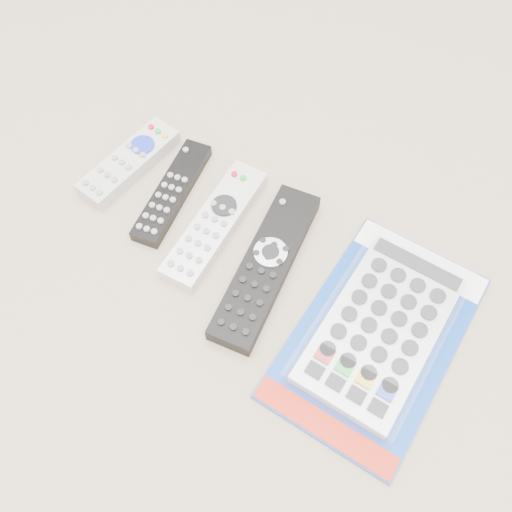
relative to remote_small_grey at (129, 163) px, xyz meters
The scene contains 5 objects.
remote_small_grey is the anchor object (origin of this frame).
remote_slim_black 0.08m from the remote_small_grey, ahead, with size 0.07×0.19×0.02m.
remote_silver_dvd 0.17m from the remote_small_grey, ahead, with size 0.07×0.21×0.02m.
remote_large_black 0.26m from the remote_small_grey, ahead, with size 0.09×0.25×0.03m.
jumbo_remote_packaged 0.43m from the remote_small_grey, ahead, with size 0.18×0.30×0.04m.
Camera 1 is at (0.20, -0.32, 0.66)m, focal length 40.00 mm.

